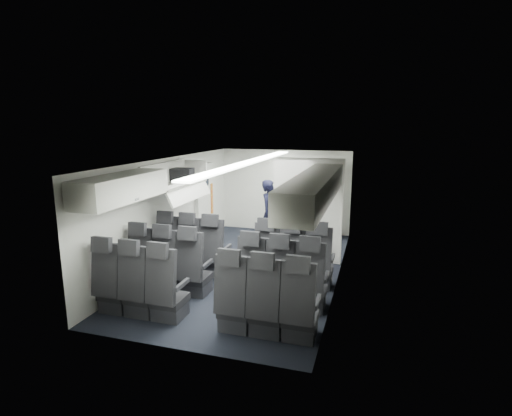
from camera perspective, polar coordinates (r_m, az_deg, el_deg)
The scene contains 14 objects.
cabin_shell at distance 7.64m, azimuth -0.87°, elevation -0.78°, with size 3.41×6.01×2.16m.
seat_row_front at distance 7.35m, azimuth -2.13°, elevation -7.15°, with size 3.33×0.56×1.24m.
seat_row_mid at distance 6.56m, azimuth -4.71°, elevation -9.59°, with size 3.33×0.56×1.24m.
seat_row_rear at distance 5.80m, azimuth -8.05°, elevation -12.66°, with size 3.33×0.56×1.24m.
overhead_bin_left_rear at distance 6.35m, azimuth -18.70°, elevation 2.74°, with size 0.53×1.80×0.40m.
overhead_bin_left_front_open at distance 7.86m, azimuth -11.53°, elevation 3.88°, with size 0.64×1.70×0.72m.
overhead_bin_right_rear at distance 5.26m, azimuth 7.04°, elevation 1.48°, with size 0.53×1.80×0.40m.
overhead_bin_right_front at distance 6.97m, azimuth 9.53°, elevation 3.97°, with size 0.53×1.70×0.40m.
bulkhead_partition at distance 8.19m, azimuth 7.39°, elevation -0.36°, with size 1.40×0.15×2.13m.
galley_unit at distance 10.08m, azimuth 9.03°, elevation 1.17°, with size 0.85×0.52×1.90m.
boarding_door at distance 9.67m, azimuth -7.34°, elevation 0.80°, with size 0.12×1.27×1.86m.
flight_attendant at distance 9.23m, azimuth 1.96°, elevation -0.76°, with size 0.57×0.37×1.56m, color black.
carry_on_bag at distance 8.10m, azimuth -10.48°, elevation 4.73°, with size 0.42×0.29×0.25m, color black.
papers at distance 9.09m, azimuth 3.05°, elevation 0.41°, with size 0.21×0.02×0.15m, color white.
Camera 1 is at (2.27, -7.10, 2.81)m, focal length 28.00 mm.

